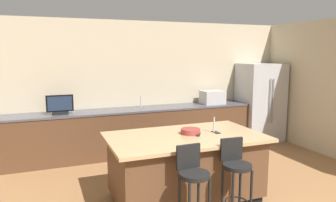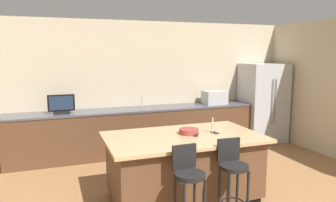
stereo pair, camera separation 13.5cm
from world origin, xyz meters
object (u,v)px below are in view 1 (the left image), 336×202
(bar_stool_right, at_px, (236,173))
(tv_remote, at_px, (198,134))
(fruit_bowl, at_px, (191,131))
(microwave, at_px, (212,97))
(cell_phone, at_px, (216,132))
(refrigerator, at_px, (260,102))
(tv_monitor, at_px, (60,105))
(bar_stool_left, at_px, (193,182))
(kitchen_island, at_px, (185,167))

(bar_stool_right, distance_m, tv_remote, 0.79)
(fruit_bowl, bearing_deg, tv_remote, -55.19)
(microwave, bearing_deg, cell_phone, -118.11)
(refrigerator, bearing_deg, bar_stool_right, -131.45)
(tv_monitor, height_order, cell_phone, tv_monitor)
(bar_stool_left, height_order, cell_phone, bar_stool_left)
(refrigerator, relative_size, tv_monitor, 3.77)
(kitchen_island, distance_m, fruit_bowl, 0.49)
(fruit_bowl, bearing_deg, tv_monitor, 127.86)
(tv_monitor, xyz_separation_m, bar_stool_right, (1.83, -2.89, -0.48))
(bar_stool_right, bearing_deg, tv_remote, 104.49)
(kitchen_island, bearing_deg, cell_phone, -2.07)
(kitchen_island, bearing_deg, refrigerator, 36.59)
(refrigerator, height_order, cell_phone, refrigerator)
(tv_monitor, bearing_deg, bar_stool_left, -67.35)
(kitchen_island, relative_size, microwave, 4.40)
(kitchen_island, relative_size, tv_monitor, 4.48)
(bar_stool_left, bearing_deg, tv_remote, 57.41)
(bar_stool_left, distance_m, fruit_bowl, 1.01)
(refrigerator, xyz_separation_m, cell_phone, (-2.39, -2.14, 0.02))
(kitchen_island, distance_m, bar_stool_right, 0.83)
(bar_stool_right, relative_size, tv_remote, 5.89)
(bar_stool_left, relative_size, fruit_bowl, 3.71)
(tv_remote, bearing_deg, refrigerator, 71.90)
(fruit_bowl, bearing_deg, bar_stool_left, -113.74)
(refrigerator, distance_m, tv_remote, 3.45)
(fruit_bowl, xyz_separation_m, cell_phone, (0.36, -0.07, -0.03))
(bar_stool_left, xyz_separation_m, cell_phone, (0.75, 0.80, 0.30))
(kitchen_island, xyz_separation_m, bar_stool_left, (-0.28, -0.82, 0.14))
(refrigerator, xyz_separation_m, tv_monitor, (-4.37, 0.01, 0.19))
(refrigerator, height_order, microwave, refrigerator)
(tv_remote, bearing_deg, kitchen_island, -162.30)
(refrigerator, relative_size, tv_remote, 10.46)
(kitchen_island, relative_size, refrigerator, 1.19)
(kitchen_island, height_order, cell_phone, cell_phone)
(bar_stool_left, xyz_separation_m, tv_remote, (0.45, 0.77, 0.31))
(refrigerator, bearing_deg, bar_stool_left, -136.87)
(refrigerator, distance_m, fruit_bowl, 3.44)
(tv_remote, bearing_deg, fruit_bowl, 157.78)
(fruit_bowl, bearing_deg, refrigerator, 36.88)
(kitchen_island, height_order, refrigerator, refrigerator)
(bar_stool_left, distance_m, cell_phone, 1.14)
(microwave, distance_m, fruit_bowl, 2.63)
(tv_monitor, relative_size, bar_stool_right, 0.47)
(refrigerator, height_order, bar_stool_right, refrigerator)
(bar_stool_right, distance_m, fruit_bowl, 0.90)
(refrigerator, height_order, tv_monitor, refrigerator)
(refrigerator, distance_m, tv_monitor, 4.37)
(cell_phone, bearing_deg, microwave, 60.50)
(refrigerator, relative_size, bar_stool_left, 1.77)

